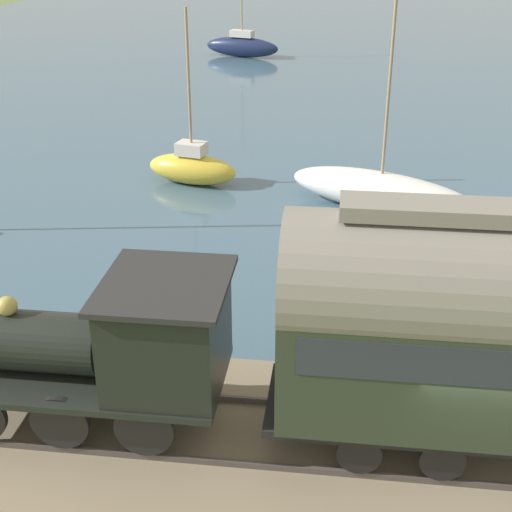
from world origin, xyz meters
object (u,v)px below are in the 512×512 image
object	(u,v)px
sailboat_navy	(242,46)
sailboat_yellow	(192,167)
steam_locomotive	(103,342)
sailboat_white	(381,191)

from	to	relation	value
sailboat_navy	sailboat_yellow	size ratio (longest dim) A/B	1.09
steam_locomotive	sailboat_yellow	bearing A→B (deg)	5.47
sailboat_navy	sailboat_white	xyz separation A→B (m)	(-27.72, -8.55, -0.08)
sailboat_navy	sailboat_white	distance (m)	29.01
steam_locomotive	sailboat_navy	size ratio (longest dim) A/B	0.90
steam_locomotive	sailboat_white	xyz separation A→B (m)	(12.33, -5.41, -1.49)
sailboat_yellow	steam_locomotive	bearing A→B (deg)	-161.78
sailboat_navy	steam_locomotive	bearing A→B (deg)	-159.87
steam_locomotive	sailboat_yellow	size ratio (longest dim) A/B	0.97
steam_locomotive	sailboat_navy	bearing A→B (deg)	4.49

